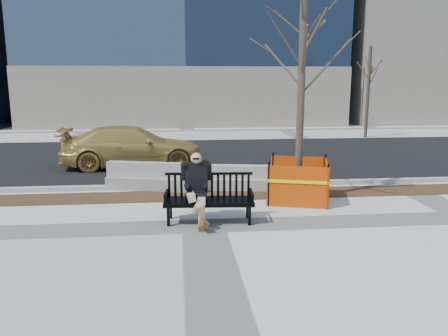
{
  "coord_description": "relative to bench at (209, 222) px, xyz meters",
  "views": [
    {
      "loc": [
        -0.49,
        -9.28,
        3.16
      ],
      "look_at": [
        0.54,
        0.88,
        1.11
      ],
      "focal_mm": 35.46,
      "sensor_mm": 36.0,
      "label": 1
    }
  ],
  "objects": [
    {
      "name": "sedan",
      "position": [
        -2.34,
        6.74,
        0.0
      ],
      "size": [
        5.25,
        2.39,
        1.49
      ],
      "primitive_type": "imported",
      "rotation": [
        0.0,
        0.0,
        1.63
      ],
      "color": "#B08B41",
      "rests_on": "ground"
    },
    {
      "name": "bench",
      "position": [
        0.0,
        0.0,
        0.0
      ],
      "size": [
        2.1,
        0.88,
        1.09
      ],
      "primitive_type": null,
      "rotation": [
        0.0,
        0.0,
        -0.07
      ],
      "color": "black",
      "rests_on": "ground"
    },
    {
      "name": "jersey_barrier_left",
      "position": [
        -1.36,
        3.12,
        0.0
      ],
      "size": [
        2.89,
        1.23,
        0.81
      ],
      "primitive_type": null,
      "rotation": [
        0.0,
        0.0,
        -0.24
      ],
      "color": "gray",
      "rests_on": "ground"
    },
    {
      "name": "curb",
      "position": [
        -0.14,
        3.27,
        0.06
      ],
      "size": [
        60.0,
        0.25,
        0.12
      ],
      "primitive_type": "cube",
      "color": "#9E9B93",
      "rests_on": "ground"
    },
    {
      "name": "seated_man",
      "position": [
        -0.28,
        0.08,
        0.0
      ],
      "size": [
        0.75,
        1.16,
        1.56
      ],
      "primitive_type": null,
      "rotation": [
        0.0,
        0.0,
        -0.07
      ],
      "color": "black",
      "rests_on": "ground"
    },
    {
      "name": "jersey_barrier_right",
      "position": [
        1.04,
        2.88,
        0.0
      ],
      "size": [
        2.61,
        0.94,
        0.73
      ],
      "primitive_type": null,
      "rotation": [
        0.0,
        0.0,
        -0.17
      ],
      "color": "#A9A69E",
      "rests_on": "ground"
    },
    {
      "name": "mulch_strip",
      "position": [
        -0.14,
        2.32,
        0.0
      ],
      "size": [
        40.0,
        1.2,
        0.02
      ],
      "primitive_type": "cube",
      "color": "#47301C",
      "rests_on": "ground"
    },
    {
      "name": "asphalt_street",
      "position": [
        -0.14,
        8.52,
        0.0
      ],
      "size": [
        60.0,
        10.4,
        0.01
      ],
      "primitive_type": "cube",
      "color": "black",
      "rests_on": "ground"
    },
    {
      "name": "far_tree_right",
      "position": [
        9.69,
        14.03,
        0.0
      ],
      "size": [
        2.16,
        2.16,
        5.32
      ],
      "primitive_type": null,
      "rotation": [
        0.0,
        0.0,
        0.1
      ],
      "color": "#42372A",
      "rests_on": "ground"
    },
    {
      "name": "ground",
      "position": [
        -0.14,
        -0.28,
        0.0
      ],
      "size": [
        120.0,
        120.0,
        0.0
      ],
      "primitive_type": "plane",
      "color": "beige",
      "rests_on": "ground"
    },
    {
      "name": "tree_fence",
      "position": [
        2.47,
        1.58,
        0.0
      ],
      "size": [
        2.85,
        2.85,
        5.77
      ],
      "primitive_type": null,
      "rotation": [
        0.0,
        0.0,
        -0.28
      ],
      "color": "#F74806",
      "rests_on": "ground"
    }
  ]
}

